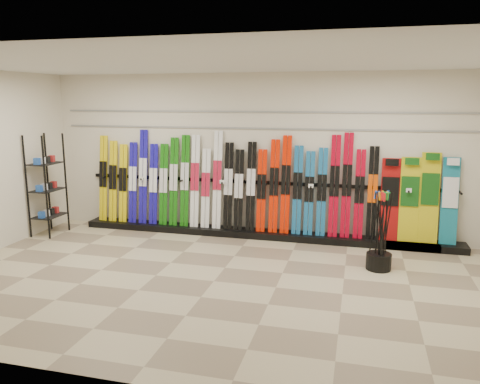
# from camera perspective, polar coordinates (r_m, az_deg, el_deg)

# --- Properties ---
(floor) EXTENTS (8.00, 8.00, 0.00)m
(floor) POSITION_cam_1_polar(r_m,az_deg,el_deg) (6.73, -3.21, -10.81)
(floor) COLOR #86745C
(floor) RESTS_ON ground
(back_wall) EXTENTS (8.00, 0.00, 8.00)m
(back_wall) POSITION_cam_1_polar(r_m,az_deg,el_deg) (8.71, 1.68, 4.49)
(back_wall) COLOR beige
(back_wall) RESTS_ON floor
(ceiling) EXTENTS (8.00, 8.00, 0.00)m
(ceiling) POSITION_cam_1_polar(r_m,az_deg,el_deg) (6.26, -3.52, 15.58)
(ceiling) COLOR silver
(ceiling) RESTS_ON back_wall
(ski_rack_base) EXTENTS (8.00, 0.40, 0.12)m
(ski_rack_base) POSITION_cam_1_polar(r_m,az_deg,el_deg) (8.74, 2.75, -5.14)
(ski_rack_base) COLOR black
(ski_rack_base) RESTS_ON floor
(skis) EXTENTS (5.38, 0.25, 1.84)m
(skis) POSITION_cam_1_polar(r_m,az_deg,el_deg) (8.75, -1.43, 0.83)
(skis) COLOR yellow
(skis) RESTS_ON ski_rack_base
(snowboards) EXTENTS (1.25, 0.24, 1.53)m
(snowboards) POSITION_cam_1_polar(r_m,az_deg,el_deg) (8.52, 20.95, -0.85)
(snowboards) COLOR #990C0C
(snowboards) RESTS_ON ski_rack_base
(accessory_rack) EXTENTS (0.40, 0.60, 1.89)m
(accessory_rack) POSITION_cam_1_polar(r_m,az_deg,el_deg) (9.48, -22.48, 0.81)
(accessory_rack) COLOR black
(accessory_rack) RESTS_ON floor
(pole_bin) EXTENTS (0.37, 0.37, 0.25)m
(pole_bin) POSITION_cam_1_polar(r_m,az_deg,el_deg) (7.42, 16.54, -8.10)
(pole_bin) COLOR black
(pole_bin) RESTS_ON floor
(ski_poles) EXTENTS (0.32, 0.27, 1.18)m
(ski_poles) POSITION_cam_1_polar(r_m,az_deg,el_deg) (7.26, 16.83, -4.55)
(ski_poles) COLOR black
(ski_poles) RESTS_ON pole_bin
(slatwall_rail_0) EXTENTS (7.60, 0.02, 0.03)m
(slatwall_rail_0) POSITION_cam_1_polar(r_m,az_deg,el_deg) (8.65, 1.67, 7.77)
(slatwall_rail_0) COLOR gray
(slatwall_rail_0) RESTS_ON back_wall
(slatwall_rail_1) EXTENTS (7.60, 0.02, 0.03)m
(slatwall_rail_1) POSITION_cam_1_polar(r_m,az_deg,el_deg) (8.63, 1.68, 9.75)
(slatwall_rail_1) COLOR gray
(slatwall_rail_1) RESTS_ON back_wall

